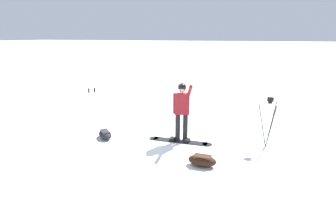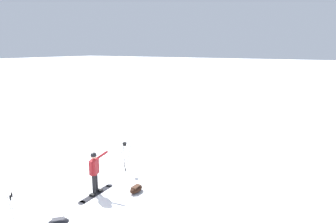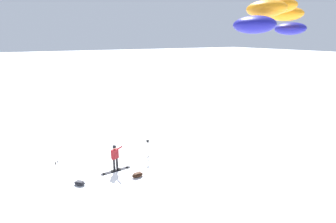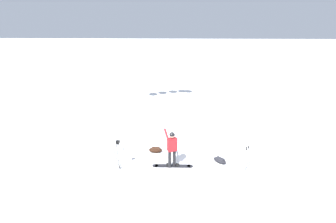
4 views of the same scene
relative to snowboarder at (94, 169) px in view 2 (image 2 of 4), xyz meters
name	(u,v)px [view 2 (image 2 of 4)]	position (x,y,z in m)	size (l,w,h in m)	color
ground_plane	(72,196)	(0.67, 0.63, -1.05)	(300.00, 300.00, 0.00)	white
snowboarder	(94,169)	(0.00, 0.00, 0.00)	(0.62, 0.64, 1.74)	black
snowboard	(96,193)	(-0.05, 0.03, -1.02)	(0.35, 1.86, 0.10)	black
gear_bag_large	(136,189)	(-1.30, -0.91, -0.91)	(0.36, 0.67, 0.26)	black
camera_tripod	(125,151)	(0.38, -2.32, -0.05)	(0.49, 0.48, 1.41)	#262628
gear_bag_small	(59,222)	(-0.54, 2.22, -0.92)	(0.70, 0.71, 0.24)	black
ski_poles	(12,208)	(0.31, 3.18, -0.20)	(0.31, 0.28, 1.30)	gray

